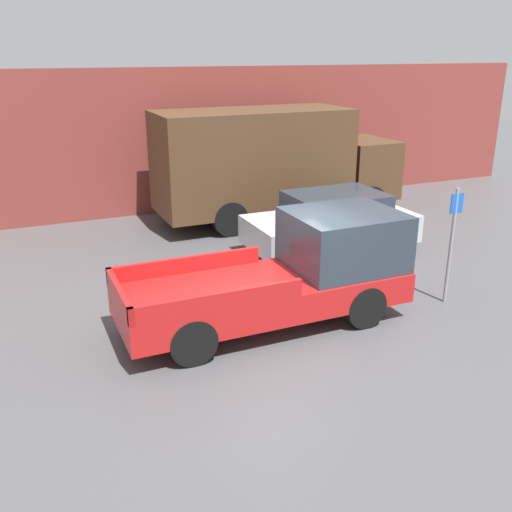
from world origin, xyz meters
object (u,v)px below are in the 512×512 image
(delivery_truck, at_px, (270,162))
(parking_sign, at_px, (452,240))
(pickup_truck, at_px, (293,273))
(car, at_px, (332,223))

(delivery_truck, xyz_separation_m, parking_sign, (0.73, -7.06, -0.43))
(pickup_truck, xyz_separation_m, car, (2.67, 3.02, -0.15))
(car, bearing_deg, parking_sign, -80.33)
(parking_sign, bearing_deg, pickup_truck, 169.94)
(pickup_truck, bearing_deg, car, 48.53)
(car, height_order, parking_sign, parking_sign)
(car, bearing_deg, delivery_truck, 91.98)
(pickup_truck, distance_m, car, 4.04)
(car, distance_m, parking_sign, 3.70)
(delivery_truck, distance_m, parking_sign, 7.11)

